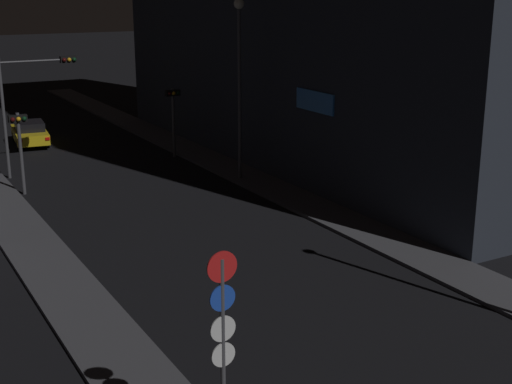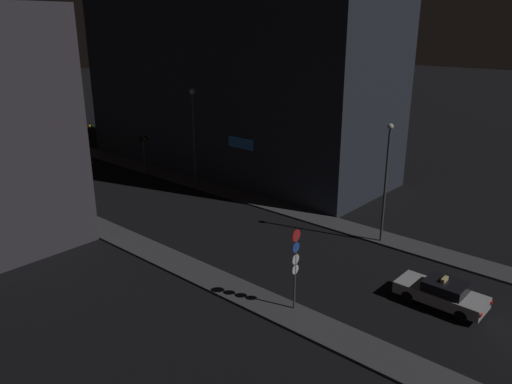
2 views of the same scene
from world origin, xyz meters
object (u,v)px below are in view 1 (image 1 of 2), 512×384
object	(u,v)px
traffic_light_overhead	(30,92)
traffic_light_right_kerb	(173,108)
far_car	(30,133)
sign_pole_left	(223,336)
street_lamp_far_block	(239,64)
traffic_light_left_kerb	(19,137)

from	to	relation	value
traffic_light_overhead	traffic_light_right_kerb	xyz separation A→B (m)	(7.59, 0.27, -1.46)
far_car	traffic_light_right_kerb	bearing A→B (deg)	-48.89
traffic_light_overhead	sign_pole_left	xyz separation A→B (m)	(-2.07, -24.65, -1.49)
street_lamp_far_block	traffic_light_right_kerb	bearing A→B (deg)	97.13
far_car	sign_pole_left	world-z (taller)	sign_pole_left
traffic_light_overhead	sign_pole_left	world-z (taller)	traffic_light_overhead
far_car	traffic_light_overhead	world-z (taller)	traffic_light_overhead
traffic_light_left_kerb	traffic_light_right_kerb	world-z (taller)	traffic_light_right_kerb
far_car	traffic_light_left_kerb	distance (m)	11.21
traffic_light_overhead	street_lamp_far_block	size ratio (longest dim) A/B	0.70
sign_pole_left	street_lamp_far_block	xyz separation A→B (m)	(10.43, 18.72, 2.92)
traffic_light_overhead	street_lamp_far_block	world-z (taller)	street_lamp_far_block
street_lamp_far_block	traffic_light_overhead	bearing A→B (deg)	144.64
traffic_light_left_kerb	sign_pole_left	size ratio (longest dim) A/B	0.87
traffic_light_right_kerb	sign_pole_left	size ratio (longest dim) A/B	0.89
far_car	traffic_light_left_kerb	bearing A→B (deg)	-104.05
far_car	street_lamp_far_block	bearing A→B (deg)	-62.29
far_car	sign_pole_left	xyz separation A→B (m)	(-3.42, -32.07, 1.95)
traffic_light_overhead	traffic_light_left_kerb	xyz separation A→B (m)	(-1.33, -3.29, -1.51)
far_car	traffic_light_left_kerb	size ratio (longest dim) A/B	1.24
traffic_light_right_kerb	sign_pole_left	xyz separation A→B (m)	(-9.66, -24.92, -0.03)
traffic_light_right_kerb	street_lamp_far_block	xyz separation A→B (m)	(0.78, -6.21, 2.90)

